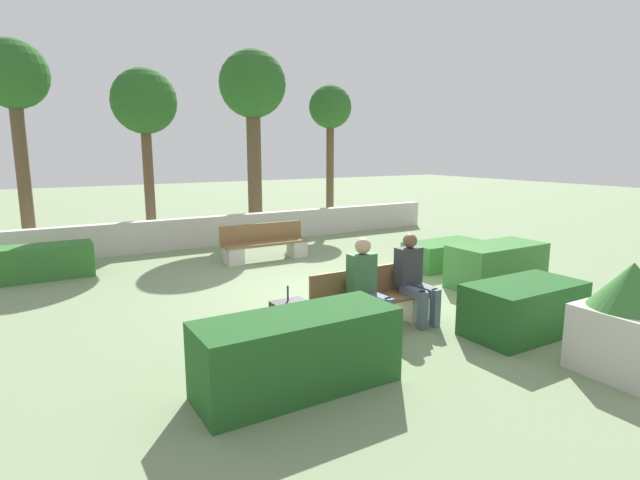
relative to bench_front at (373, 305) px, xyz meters
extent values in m
plane|color=gray|center=(0.50, 1.57, -0.31)|extent=(60.00, 60.00, 0.00)
cube|color=beige|center=(0.50, 7.09, 0.07)|extent=(13.14, 0.30, 0.77)
cube|color=brown|center=(0.00, -0.05, 0.08)|extent=(1.88, 0.44, 0.05)
cube|color=brown|center=(0.00, 0.20, 0.31)|extent=(1.88, 0.04, 0.40)
cube|color=beige|center=(-0.71, -0.05, -0.13)|extent=(0.36, 0.40, 0.37)
cube|color=beige|center=(0.71, -0.05, -0.13)|extent=(0.36, 0.40, 0.37)
cube|color=brown|center=(0.52, 4.74, 0.08)|extent=(2.05, 0.44, 0.05)
cube|color=brown|center=(0.52, 4.98, 0.31)|extent=(2.05, 0.04, 0.40)
cube|color=beige|center=(-0.28, 4.74, -0.13)|extent=(0.36, 0.40, 0.37)
cube|color=beige|center=(1.31, 4.74, -0.13)|extent=(0.36, 0.40, 0.37)
cube|color=#515B70|center=(0.52, -0.26, 0.17)|extent=(0.14, 0.46, 0.13)
cube|color=#515B70|center=(0.72, -0.26, 0.17)|extent=(0.14, 0.46, 0.13)
cube|color=#515B70|center=(0.50, -0.49, -0.04)|extent=(0.11, 0.11, 0.55)
cube|color=#515B70|center=(0.74, -0.49, -0.04)|extent=(0.11, 0.11, 0.55)
cube|color=#333338|center=(0.62, -0.02, 0.51)|extent=(0.38, 0.22, 0.54)
sphere|color=brown|center=(0.62, -0.04, 0.88)|extent=(0.21, 0.21, 0.21)
cube|color=#515B70|center=(-0.33, -0.26, 0.17)|extent=(0.14, 0.46, 0.13)
cube|color=#515B70|center=(-0.13, -0.26, 0.17)|extent=(0.14, 0.46, 0.13)
cube|color=#515B70|center=(-0.35, -0.49, -0.04)|extent=(0.11, 0.11, 0.55)
cube|color=#515B70|center=(-0.11, -0.49, -0.04)|extent=(0.11, 0.11, 0.55)
cube|color=#3D6B42|center=(-0.23, -0.02, 0.51)|extent=(0.38, 0.22, 0.54)
sphere|color=tan|center=(-0.23, -0.04, 0.89)|extent=(0.22, 0.22, 0.22)
cube|color=#235623|center=(-1.85, -1.15, 0.10)|extent=(2.16, 0.79, 0.83)
cube|color=#235623|center=(1.59, -1.31, 0.04)|extent=(1.66, 0.89, 0.72)
cube|color=#3D7A38|center=(3.25, 0.53, 0.08)|extent=(1.83, 0.88, 0.79)
cube|color=#33702D|center=(-3.94, 5.46, 0.02)|extent=(1.78, 0.66, 0.67)
cube|color=#3D7A38|center=(3.52, 2.13, -0.04)|extent=(1.73, 0.89, 0.56)
cube|color=beige|center=(1.53, -2.70, 0.07)|extent=(0.93, 0.93, 0.77)
cone|color=#387533|center=(1.53, -2.70, 0.72)|extent=(0.88, 0.88, 0.52)
cube|color=black|center=(-1.39, -0.02, -0.01)|extent=(0.44, 0.22, 0.60)
cylinder|color=#333338|center=(-1.39, -0.02, 0.39)|extent=(0.02, 0.02, 0.20)
cylinder|color=brown|center=(-4.11, 8.19, 1.57)|extent=(0.30, 0.30, 3.76)
sphere|color=#285B23|center=(-4.11, 8.19, 3.87)|extent=(1.56, 1.56, 1.56)
cylinder|color=brown|center=(-1.25, 8.23, 1.32)|extent=(0.26, 0.26, 3.27)
sphere|color=#285B23|center=(-1.25, 8.23, 3.41)|extent=(1.67, 1.67, 1.67)
cylinder|color=brown|center=(2.08, 8.92, 1.63)|extent=(0.43, 0.43, 3.89)
sphere|color=#285B23|center=(2.08, 8.92, 4.13)|extent=(2.01, 2.01, 2.01)
cylinder|color=brown|center=(4.76, 8.78, 1.43)|extent=(0.25, 0.25, 3.49)
sphere|color=#285B23|center=(4.76, 8.78, 3.56)|extent=(1.39, 1.39, 1.39)
camera|label=1|loc=(-4.19, -5.50, 2.21)|focal=28.00mm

